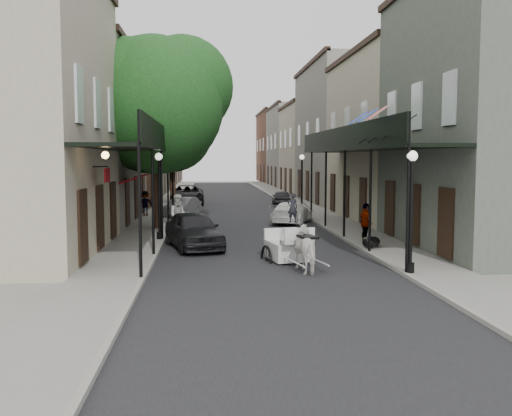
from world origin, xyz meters
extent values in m
plane|color=gray|center=(0.00, 0.00, 0.00)|extent=(140.00, 140.00, 0.00)
cube|color=black|center=(0.00, 20.00, 0.01)|extent=(8.00, 90.00, 0.01)
cube|color=gray|center=(-5.00, 20.00, 0.06)|extent=(2.20, 90.00, 0.12)
cube|color=gray|center=(5.00, 20.00, 0.06)|extent=(2.20, 90.00, 0.12)
cube|color=#B5AA91|center=(-8.60, 30.00, 5.25)|extent=(5.00, 80.00, 10.50)
cube|color=gray|center=(8.60, 30.00, 5.25)|extent=(5.00, 80.00, 10.50)
cube|color=black|center=(-5.00, 7.00, 4.00)|extent=(2.20, 18.00, 0.12)
cube|color=black|center=(-3.95, 7.00, 4.50)|extent=(0.06, 18.00, 1.00)
cylinder|color=black|center=(-4.00, -2.00, 2.12)|extent=(0.10, 0.10, 4.00)
cylinder|color=black|center=(-4.00, 6.00, 2.12)|extent=(0.10, 0.10, 4.00)
cylinder|color=black|center=(-4.00, 14.00, 2.12)|extent=(0.10, 0.10, 4.00)
cube|color=black|center=(5.00, 7.00, 4.00)|extent=(2.20, 18.00, 0.12)
cube|color=black|center=(3.95, 7.00, 4.50)|extent=(0.06, 18.00, 1.00)
cylinder|color=black|center=(4.00, -2.00, 2.12)|extent=(0.10, 0.10, 4.00)
cylinder|color=black|center=(4.00, 6.00, 2.12)|extent=(0.10, 0.10, 4.00)
cylinder|color=black|center=(4.00, 14.00, 2.12)|extent=(0.10, 0.10, 4.00)
cylinder|color=#382619|center=(-4.60, 10.00, 2.92)|extent=(0.44, 0.44, 5.60)
sphere|color=#1B3F14|center=(-4.60, 10.00, 6.20)|extent=(6.80, 6.80, 6.80)
sphere|color=#1B3F14|center=(-3.24, 10.60, 7.20)|extent=(5.10, 5.10, 5.10)
cylinder|color=#382619|center=(-4.60, 24.00, 2.64)|extent=(0.44, 0.44, 5.04)
sphere|color=#1B3F14|center=(-4.60, 24.00, 5.58)|extent=(6.00, 6.00, 6.00)
sphere|color=#1B3F14|center=(-3.40, 24.60, 6.48)|extent=(4.50, 4.50, 4.50)
cylinder|color=black|center=(4.10, -2.00, 0.27)|extent=(0.28, 0.28, 0.30)
cylinder|color=black|center=(4.10, -2.00, 1.82)|extent=(0.12, 0.12, 3.40)
sphere|color=white|center=(4.10, -2.00, 3.67)|extent=(0.32, 0.32, 0.32)
cylinder|color=black|center=(-4.10, 6.00, 0.27)|extent=(0.28, 0.28, 0.30)
cylinder|color=black|center=(-4.10, 6.00, 1.82)|extent=(0.12, 0.12, 3.40)
sphere|color=white|center=(-4.10, 6.00, 3.67)|extent=(0.32, 0.32, 0.32)
cylinder|color=black|center=(4.10, 18.00, 0.27)|extent=(0.28, 0.28, 0.30)
cylinder|color=black|center=(4.10, 18.00, 1.82)|extent=(0.12, 0.12, 3.40)
sphere|color=white|center=(4.10, 18.00, 3.67)|extent=(0.32, 0.32, 0.32)
imported|color=silver|center=(1.15, -1.00, 0.73)|extent=(1.13, 1.85, 1.46)
torus|color=black|center=(-0.09, 1.36, 0.55)|extent=(0.31, 1.13, 1.14)
torus|color=black|center=(1.33, 1.66, 0.55)|extent=(0.31, 1.13, 1.14)
torus|color=black|center=(0.34, 0.18, 0.28)|extent=(0.18, 0.59, 0.59)
torus|color=black|center=(1.41, 0.41, 0.28)|extent=(0.18, 0.59, 0.59)
cube|color=silver|center=(0.65, 1.34, 0.93)|extent=(1.54, 1.81, 0.62)
cube|color=silver|center=(0.84, 0.43, 1.37)|extent=(1.14, 0.69, 0.11)
cube|color=silver|center=(0.89, 0.21, 1.64)|extent=(1.06, 0.31, 0.44)
imported|color=black|center=(0.84, 0.43, 1.92)|extent=(0.40, 0.31, 0.99)
imported|color=#B7B6AC|center=(-3.32, 7.14, 0.99)|extent=(1.06, 0.88, 1.98)
imported|color=gray|center=(-5.80, 16.15, 0.87)|extent=(1.10, 0.85, 1.50)
imported|color=gray|center=(4.46, 4.14, 0.94)|extent=(0.58, 1.02, 1.65)
imported|color=black|center=(-2.60, 4.00, 0.75)|extent=(2.80, 4.69, 1.50)
imported|color=#96979B|center=(-3.60, 16.58, 0.59)|extent=(2.41, 3.81, 1.19)
imported|color=black|center=(-3.60, 25.84, 0.76)|extent=(2.64, 5.50, 1.51)
imported|color=white|center=(2.60, 12.39, 0.60)|extent=(3.09, 4.47, 1.20)
imported|color=black|center=(3.60, 24.20, 0.59)|extent=(1.70, 3.59, 1.19)
ellipsoid|color=black|center=(4.20, 2.68, 0.36)|extent=(0.57, 0.57, 0.48)
ellipsoid|color=black|center=(4.50, 3.13, 0.32)|extent=(0.50, 0.50, 0.40)
camera|label=1|loc=(-2.05, -18.69, 3.60)|focal=40.00mm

